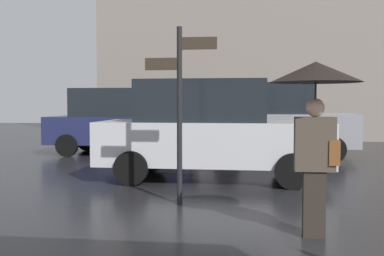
{
  "coord_description": "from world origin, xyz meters",
  "views": [
    {
      "loc": [
        -0.69,
        -2.98,
        1.54
      ],
      "look_at": [
        -1.75,
        5.05,
        1.09
      ],
      "focal_mm": 43.81,
      "sensor_mm": 36.0,
      "label": 1
    }
  ],
  "objects_px": {
    "pedestrian_with_umbrella": "(316,98)",
    "parked_car_distant": "(121,121)",
    "street_signpost": "(180,97)",
    "parked_car_right": "(210,130)",
    "parked_car_left": "(275,120)"
  },
  "relations": [
    {
      "from": "parked_car_left",
      "to": "parked_car_right",
      "type": "relative_size",
      "value": 0.92
    },
    {
      "from": "parked_car_left",
      "to": "parked_car_right",
      "type": "distance_m",
      "value": 4.16
    },
    {
      "from": "pedestrian_with_umbrella",
      "to": "parked_car_distant",
      "type": "distance_m",
      "value": 9.28
    },
    {
      "from": "street_signpost",
      "to": "pedestrian_with_umbrella",
      "type": "bearing_deg",
      "value": -39.95
    },
    {
      "from": "parked_car_distant",
      "to": "street_signpost",
      "type": "bearing_deg",
      "value": -70.49
    },
    {
      "from": "parked_car_distant",
      "to": "parked_car_right",
      "type": "bearing_deg",
      "value": -57.85
    },
    {
      "from": "pedestrian_with_umbrella",
      "to": "parked_car_right",
      "type": "relative_size",
      "value": 0.44
    },
    {
      "from": "parked_car_distant",
      "to": "pedestrian_with_umbrella",
      "type": "bearing_deg",
      "value": -63.95
    },
    {
      "from": "pedestrian_with_umbrella",
      "to": "street_signpost",
      "type": "xyz_separation_m",
      "value": [
        -1.79,
        1.5,
        0.03
      ]
    },
    {
      "from": "parked_car_left",
      "to": "parked_car_distant",
      "type": "distance_m",
      "value": 4.51
    },
    {
      "from": "parked_car_left",
      "to": "street_signpost",
      "type": "distance_m",
      "value": 6.47
    },
    {
      "from": "parked_car_right",
      "to": "parked_car_left",
      "type": "bearing_deg",
      "value": 84.02
    },
    {
      "from": "pedestrian_with_umbrella",
      "to": "parked_car_distant",
      "type": "xyz_separation_m",
      "value": [
        -4.6,
        8.04,
        -0.62
      ]
    },
    {
      "from": "parked_car_right",
      "to": "parked_car_distant",
      "type": "xyz_separation_m",
      "value": [
        -3.05,
        4.22,
        -0.02
      ]
    },
    {
      "from": "street_signpost",
      "to": "parked_car_distant",
      "type": "bearing_deg",
      "value": 113.22
    }
  ]
}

